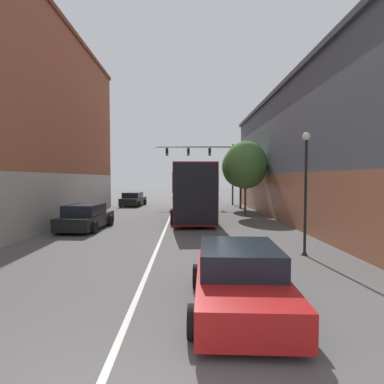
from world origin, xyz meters
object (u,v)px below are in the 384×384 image
(parked_car_left_mid, at_px, (133,199))
(street_lamp, at_px, (306,187))
(street_tree_far, at_px, (241,167))
(traffic_signal_gantry, at_px, (207,160))
(hatchback_foreground, at_px, (240,279))
(bus, at_px, (191,188))
(parked_car_left_near, at_px, (86,217))
(street_tree_near, at_px, (246,165))

(parked_car_left_mid, relative_size, street_lamp, 1.00)
(street_lamp, bearing_deg, street_tree_far, 87.58)
(traffic_signal_gantry, relative_size, street_tree_far, 1.42)
(hatchback_foreground, bearing_deg, bus, 6.53)
(bus, xyz_separation_m, street_tree_far, (4.82, 5.85, 1.85))
(bus, distance_m, street_tree_far, 7.80)
(parked_car_left_mid, bearing_deg, parked_car_left_near, -175.64)
(bus, bearing_deg, parked_car_left_mid, 31.69)
(hatchback_foreground, xyz_separation_m, street_tree_near, (3.42, 16.66, 3.28))
(parked_car_left_mid, xyz_separation_m, street_tree_near, (10.22, -8.41, 3.26))
(traffic_signal_gantry, distance_m, street_tree_far, 4.99)
(street_tree_near, bearing_deg, parked_car_left_near, -148.72)
(street_tree_far, bearing_deg, hatchback_foreground, -100.35)
(parked_car_left_mid, distance_m, street_tree_near, 13.63)
(bus, distance_m, hatchback_foreground, 16.05)
(street_tree_near, bearing_deg, traffic_signal_gantry, 104.64)
(hatchback_foreground, bearing_deg, street_tree_near, -8.08)
(hatchback_foreground, height_order, parked_car_left_near, parked_car_left_near)
(bus, bearing_deg, hatchback_foreground, -178.53)
(hatchback_foreground, bearing_deg, traffic_signal_gantry, 1.19)
(traffic_signal_gantry, bearing_deg, street_tree_far, -53.21)
(bus, distance_m, traffic_signal_gantry, 10.33)
(traffic_signal_gantry, relative_size, street_lamp, 1.84)
(parked_car_left_near, height_order, parked_car_left_mid, parked_car_left_near)
(parked_car_left_near, xyz_separation_m, parked_car_left_mid, (0.08, 14.66, -0.01))
(bus, bearing_deg, street_tree_near, -82.20)
(traffic_signal_gantry, distance_m, street_tree_near, 9.43)
(traffic_signal_gantry, xyz_separation_m, street_tree_far, (2.94, -3.93, -0.92))
(street_tree_near, distance_m, street_tree_far, 5.18)
(bus, height_order, hatchback_foreground, bus)
(bus, height_order, street_tree_near, street_tree_near)
(hatchback_foreground, xyz_separation_m, parked_car_left_mid, (-6.80, 25.06, 0.02))
(parked_car_left_mid, bearing_deg, street_tree_near, -124.76)
(hatchback_foreground, distance_m, street_tree_near, 17.32)
(traffic_signal_gantry, height_order, street_tree_far, traffic_signal_gantry)
(street_lamp, height_order, street_tree_far, street_tree_far)
(bus, xyz_separation_m, parked_car_left_near, (-6.05, -5.56, -1.45))
(hatchback_foreground, relative_size, traffic_signal_gantry, 0.50)
(hatchback_foreground, relative_size, street_tree_far, 0.71)
(traffic_signal_gantry, bearing_deg, bus, -100.92)
(traffic_signal_gantry, height_order, street_lamp, traffic_signal_gantry)
(bus, relative_size, parked_car_left_near, 2.77)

